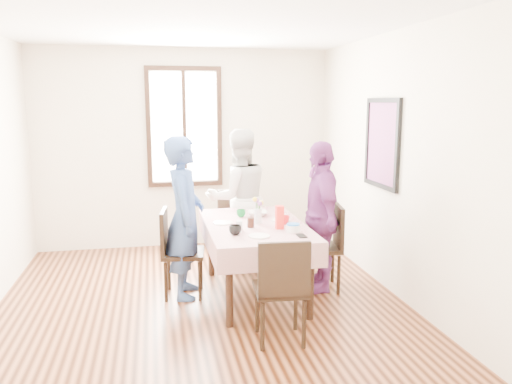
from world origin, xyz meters
TOP-DOWN VIEW (x-y plane):
  - ground at (0.00, 0.00)m, footprint 4.50×4.50m
  - back_wall at (0.00, 2.25)m, footprint 4.00×0.00m
  - right_wall at (2.00, 0.00)m, footprint 0.00×4.50m
  - window_frame at (0.00, 2.23)m, footprint 1.02×0.06m
  - window_pane at (0.00, 2.24)m, footprint 0.90×0.02m
  - art_poster at (1.98, 0.30)m, footprint 0.04×0.76m
  - dining_table at (0.56, 0.19)m, footprint 0.87×1.51m
  - tablecloth at (0.56, 0.19)m, footprint 0.99×1.63m
  - chair_left at (-0.16, 0.33)m, footprint 0.47×0.47m
  - chair_right at (1.29, 0.24)m, footprint 0.48×0.48m
  - chair_far at (0.56, 1.23)m, footprint 0.46×0.46m
  - chair_near at (0.56, -0.85)m, footprint 0.45×0.45m
  - person_left at (-0.14, 0.33)m, footprint 0.47×0.65m
  - person_far at (0.56, 1.21)m, footprint 0.91×0.76m
  - person_right at (1.27, 0.24)m, footprint 0.48×0.97m
  - mug_black at (0.29, -0.20)m, footprint 0.13×0.13m
  - mug_flag at (0.86, 0.11)m, footprint 0.12×0.12m
  - mug_green at (0.48, 0.53)m, footprint 0.14×0.14m
  - serving_bowl at (0.66, 0.53)m, footprint 0.24×0.24m
  - juice_carton at (0.76, -0.06)m, footprint 0.07×0.07m
  - butter_tub at (0.86, -0.20)m, footprint 0.13×0.13m
  - jam_jar at (0.49, 0.05)m, footprint 0.07×0.07m
  - drinking_glass at (0.36, -0.04)m, footprint 0.06×0.06m
  - smartphone at (0.89, -0.37)m, footprint 0.07×0.15m
  - flower_vase at (0.60, 0.21)m, footprint 0.08×0.08m
  - plate_left at (0.24, 0.27)m, footprint 0.20×0.20m
  - plate_right at (0.86, 0.27)m, footprint 0.20×0.20m
  - plate_near at (0.50, -0.30)m, footprint 0.20×0.20m
  - butter_lid at (0.86, -0.20)m, footprint 0.12×0.12m
  - flower_bunch at (0.60, 0.21)m, footprint 0.09×0.09m

SIDE VIEW (x-z plane):
  - ground at x=0.00m, z-range 0.00..0.00m
  - dining_table at x=0.56m, z-range 0.00..0.75m
  - chair_left at x=-0.16m, z-range 0.00..0.91m
  - chair_right at x=1.29m, z-range 0.00..0.91m
  - chair_far at x=0.56m, z-range 0.00..0.91m
  - chair_near at x=0.56m, z-range 0.00..0.91m
  - tablecloth at x=0.56m, z-range 0.75..0.76m
  - smartphone at x=0.89m, z-range 0.76..0.77m
  - plate_left at x=0.24m, z-range 0.76..0.77m
  - plate_right at x=0.86m, z-range 0.76..0.77m
  - plate_near at x=0.50m, z-range 0.76..0.77m
  - serving_bowl at x=0.66m, z-range 0.76..0.82m
  - butter_tub at x=0.86m, z-range 0.76..0.83m
  - person_right at x=1.27m, z-range 0.00..1.59m
  - mug_green at x=0.48m, z-range 0.76..0.84m
  - mug_flag at x=0.86m, z-range 0.76..0.85m
  - drinking_glass at x=0.36m, z-range 0.76..0.85m
  - mug_black at x=0.29m, z-range 0.76..0.85m
  - jam_jar at x=0.49m, z-range 0.76..0.86m
  - person_left at x=-0.14m, z-range 0.00..1.66m
  - butter_lid at x=0.86m, z-range 0.83..0.84m
  - person_far at x=0.56m, z-range 0.00..1.68m
  - flower_vase at x=0.60m, z-range 0.76..0.91m
  - juice_carton at x=0.76m, z-range 0.76..0.99m
  - flower_bunch at x=0.60m, z-range 0.91..1.01m
  - back_wall at x=0.00m, z-range -0.65..3.35m
  - right_wall at x=2.00m, z-range -0.90..3.60m
  - art_poster at x=1.98m, z-range 1.07..2.03m
  - window_frame at x=0.00m, z-range 0.84..2.46m
  - window_pane at x=0.00m, z-range 0.90..2.40m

